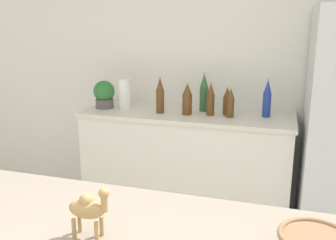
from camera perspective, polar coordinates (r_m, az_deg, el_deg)
name	(u,v)px	position (r m, az deg, el deg)	size (l,w,h in m)	color
wall_back	(232,65)	(3.32, 9.65, 8.28)	(8.00, 0.06, 2.55)	white
back_counter	(186,163)	(3.25, 2.82, -6.60)	(1.74, 0.63, 0.91)	silver
potted_plant	(104,94)	(3.31, -9.70, 3.91)	(0.18, 0.18, 0.24)	#595451
paper_towel_roll	(125,94)	(3.24, -6.64, 3.92)	(0.11, 0.11, 0.26)	white
back_bottle_0	(204,93)	(3.14, 5.50, 4.15)	(0.07, 0.07, 0.33)	#2D6033
back_bottle_1	(160,95)	(3.07, -1.21, 3.75)	(0.07, 0.07, 0.30)	brown
back_bottle_2	(230,103)	(2.97, 9.50, 2.59)	(0.06, 0.06, 0.24)	brown
back_bottle_3	(227,101)	(3.05, 8.98, 2.85)	(0.06, 0.06, 0.23)	brown
back_bottle_4	(211,99)	(3.01, 6.50, 3.14)	(0.06, 0.06, 0.27)	brown
back_bottle_5	(267,99)	(3.03, 14.86, 3.15)	(0.06, 0.06, 0.30)	navy
back_bottle_6	(187,99)	(3.02, 2.94, 3.19)	(0.08, 0.08, 0.26)	brown
camel_figurine	(89,208)	(1.16, -12.01, -12.94)	(0.13, 0.06, 0.17)	tan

